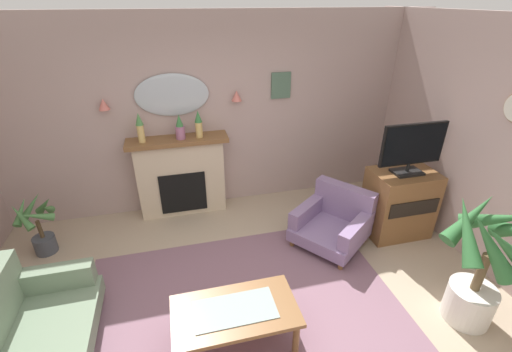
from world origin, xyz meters
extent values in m
cube|color=tan|center=(0.00, 0.00, -0.05)|extent=(6.63, 5.86, 0.10)
cube|color=#B29993|center=(0.00, 2.48, 1.37)|extent=(6.63, 0.10, 2.73)
cube|color=#7F5B6B|center=(0.00, 0.20, 0.01)|extent=(3.20, 2.40, 0.01)
cube|color=beige|center=(-0.47, 2.27, 0.55)|extent=(1.20, 0.28, 1.10)
cube|color=black|center=(-0.47, 2.17, 0.38)|extent=(0.64, 0.12, 0.60)
cube|color=brown|center=(-0.47, 2.25, 1.13)|extent=(1.36, 0.36, 0.06)
cylinder|color=tan|center=(-0.92, 2.23, 1.28)|extent=(0.09, 0.09, 0.23)
cone|color=#4C8447|center=(-0.92, 2.23, 1.47)|extent=(0.10, 0.10, 0.16)
cylinder|color=#9E6084|center=(-0.42, 2.23, 1.25)|extent=(0.13, 0.13, 0.18)
cone|color=#38753D|center=(-0.42, 2.23, 1.42)|extent=(0.10, 0.10, 0.16)
cylinder|color=tan|center=(-0.17, 2.23, 1.27)|extent=(0.09, 0.09, 0.21)
cone|color=#38753D|center=(-0.17, 2.23, 1.45)|extent=(0.10, 0.10, 0.16)
ellipsoid|color=#B2BCC6|center=(-0.47, 2.40, 1.71)|extent=(0.96, 0.06, 0.56)
cone|color=#D17066|center=(-1.32, 2.35, 1.66)|extent=(0.14, 0.14, 0.14)
cone|color=#D17066|center=(0.38, 2.35, 1.66)|extent=(0.14, 0.14, 0.14)
cube|color=#4C6B56|center=(1.03, 2.41, 1.75)|extent=(0.28, 0.03, 0.36)
cube|color=brown|center=(-0.16, -0.13, 0.42)|extent=(1.10, 0.60, 0.04)
cube|color=#8C9E99|center=(-0.16, -0.13, 0.44)|extent=(0.72, 0.36, 0.01)
cylinder|color=brown|center=(0.33, -0.37, 0.20)|extent=(0.06, 0.06, 0.40)
cylinder|color=brown|center=(-0.65, 0.11, 0.20)|extent=(0.06, 0.06, 0.40)
cylinder|color=brown|center=(0.33, 0.11, 0.20)|extent=(0.06, 0.06, 0.40)
cube|color=gray|center=(-1.82, 0.73, 0.40)|extent=(0.76, 0.16, 0.24)
cylinder|color=brown|center=(-1.48, 0.71, 0.05)|extent=(0.07, 0.07, 0.10)
cylinder|color=brown|center=(-2.16, 0.72, 0.05)|extent=(0.07, 0.07, 0.10)
cube|color=gray|center=(1.29, 1.01, 0.18)|extent=(1.12, 1.12, 0.16)
cube|color=gray|center=(1.56, 1.21, 0.48)|extent=(0.61, 0.74, 0.45)
cube|color=gray|center=(1.09, 1.28, 0.37)|extent=(0.66, 0.54, 0.22)
cube|color=gray|center=(1.50, 0.73, 0.37)|extent=(0.66, 0.54, 0.22)
cylinder|color=brown|center=(0.82, 1.08, 0.05)|extent=(0.06, 0.06, 0.10)
cylinder|color=brown|center=(1.22, 0.53, 0.05)|extent=(0.06, 0.06, 0.10)
cylinder|color=brown|center=(1.36, 1.48, 0.05)|extent=(0.06, 0.06, 0.10)
cylinder|color=brown|center=(1.77, 0.94, 0.05)|extent=(0.06, 0.06, 0.10)
cube|color=brown|center=(2.27, 1.04, 0.45)|extent=(0.80, 0.56, 0.90)
cube|color=black|center=(2.27, 0.76, 0.54)|extent=(0.68, 0.02, 0.20)
cube|color=black|center=(2.27, 1.02, 0.92)|extent=(0.36, 0.24, 0.03)
cylinder|color=black|center=(2.27, 1.02, 0.98)|extent=(0.04, 0.04, 0.10)
cube|color=black|center=(2.27, 1.02, 1.29)|extent=(0.84, 0.04, 0.52)
cube|color=black|center=(2.27, 1.00, 1.29)|extent=(0.80, 0.01, 0.48)
cylinder|color=silver|center=(2.12, -0.40, 0.19)|extent=(0.44, 0.44, 0.39)
cylinder|color=brown|center=(2.12, -0.40, 0.59)|extent=(0.08, 0.08, 0.41)
cone|color=#2D6633|center=(2.30, -0.24, 1.05)|extent=(0.54, 0.58, 0.43)
cone|color=#2D6633|center=(2.06, -0.16, 1.05)|extent=(0.63, 0.30, 0.47)
cone|color=#2D6633|center=(1.88, -0.33, 1.05)|extent=(0.32, 0.58, 0.55)
cone|color=#2D6633|center=(1.91, -0.54, 1.05)|extent=(0.42, 0.51, 0.59)
cone|color=#2D6633|center=(2.02, -0.63, 1.05)|extent=(0.59, 0.38, 0.53)
cylinder|color=#474C56|center=(-2.22, 1.73, 0.11)|extent=(0.26, 0.26, 0.22)
cylinder|color=brown|center=(-2.22, 1.73, 0.34)|extent=(0.05, 0.05, 0.24)
cone|color=#4C8447|center=(-2.08, 1.75, 0.61)|extent=(0.14, 0.36, 0.28)
cone|color=#4C8447|center=(-2.13, 1.84, 0.61)|extent=(0.32, 0.27, 0.32)
cone|color=#4C8447|center=(-2.28, 1.86, 0.61)|extent=(0.32, 0.22, 0.34)
cone|color=#4C8447|center=(-2.36, 1.75, 0.61)|extent=(0.15, 0.36, 0.29)
cone|color=#4C8447|center=(-2.31, 1.62, 0.61)|extent=(0.31, 0.29, 0.31)
cone|color=#4C8447|center=(-2.15, 1.60, 0.61)|extent=(0.36, 0.25, 0.25)
camera|label=1|loc=(-0.50, -2.23, 2.86)|focal=24.19mm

